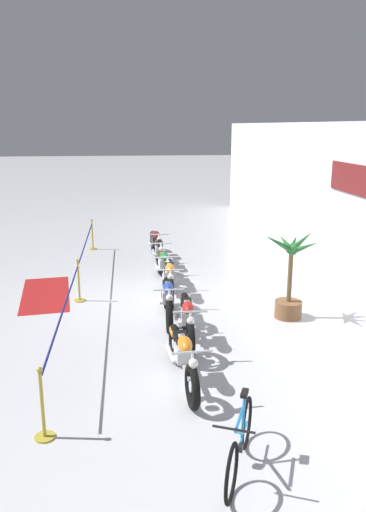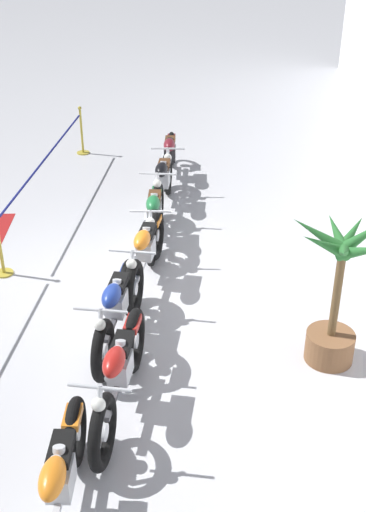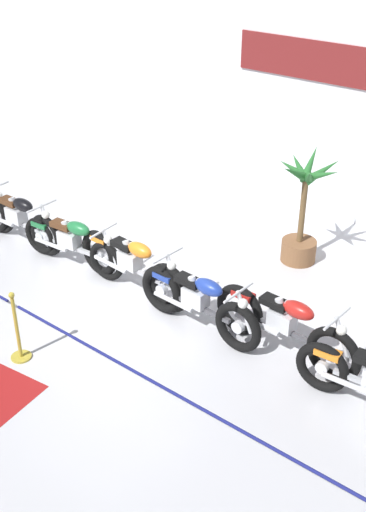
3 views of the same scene
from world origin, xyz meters
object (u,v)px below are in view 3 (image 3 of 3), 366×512
object	(u,v)px
motorcycle_orange_3	(133,265)
stanchion_mid_left	(18,336)
potted_palm_left_of_row	(303,215)
motorcycle_blue_4	(199,303)
motorcycle_black_1	(19,219)
motorcycle_green_2	(72,242)
motorcycle_red_5	(285,326)

from	to	relation	value
motorcycle_orange_3	stanchion_mid_left	world-z (taller)	stanchion_mid_left
potted_palm_left_of_row	motorcycle_orange_3	bearing A→B (deg)	-121.84
motorcycle_blue_4	stanchion_mid_left	size ratio (longest dim) A/B	2.05
motorcycle_orange_3	potted_palm_left_of_row	bearing A→B (deg)	58.16
motorcycle_black_1	stanchion_mid_left	xyz separation A→B (m)	(2.59, -2.10, -0.11)
motorcycle_green_2	potted_palm_left_of_row	bearing A→B (deg)	41.52
potted_palm_left_of_row	motorcycle_black_1	bearing A→B (deg)	-148.75
motorcycle_green_2	motorcycle_red_5	world-z (taller)	motorcycle_red_5
motorcycle_orange_3	stanchion_mid_left	bearing A→B (deg)	-91.97
motorcycle_black_1	motorcycle_red_5	size ratio (longest dim) A/B	0.96
motorcycle_green_2	potted_palm_left_of_row	distance (m)	3.84
motorcycle_blue_4	motorcycle_red_5	distance (m)	1.28
motorcycle_orange_3	potted_palm_left_of_row	xyz separation A→B (m)	(1.54, 2.48, 0.39)
motorcycle_red_5	stanchion_mid_left	bearing A→B (deg)	-140.13
motorcycle_black_1	motorcycle_green_2	size ratio (longest dim) A/B	1.00
motorcycle_black_1	motorcycle_orange_3	world-z (taller)	motorcycle_orange_3
motorcycle_orange_3	motorcycle_red_5	world-z (taller)	motorcycle_orange_3
motorcycle_blue_4	motorcycle_red_5	world-z (taller)	motorcycle_red_5
stanchion_mid_left	motorcycle_orange_3	bearing A→B (deg)	88.03
motorcycle_green_2	stanchion_mid_left	distance (m)	2.46
motorcycle_orange_3	motorcycle_red_5	distance (m)	2.66
motorcycle_blue_4	motorcycle_orange_3	bearing A→B (deg)	173.48
potted_palm_left_of_row	stanchion_mid_left	world-z (taller)	potted_palm_left_of_row
motorcycle_black_1	stanchion_mid_left	world-z (taller)	stanchion_mid_left
motorcycle_orange_3	motorcycle_blue_4	bearing A→B (deg)	-6.52
motorcycle_black_1	motorcycle_green_2	distance (m)	1.35
motorcycle_orange_3	stanchion_mid_left	distance (m)	2.18
motorcycle_green_2	motorcycle_blue_4	world-z (taller)	motorcycle_blue_4
motorcycle_orange_3	potted_palm_left_of_row	distance (m)	2.94
motorcycle_red_5	potted_palm_left_of_row	world-z (taller)	potted_palm_left_of_row
motorcycle_orange_3	motorcycle_blue_4	xyz separation A→B (m)	(1.41, -0.16, -0.01)
motorcycle_red_5	motorcycle_black_1	bearing A→B (deg)	-178.05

